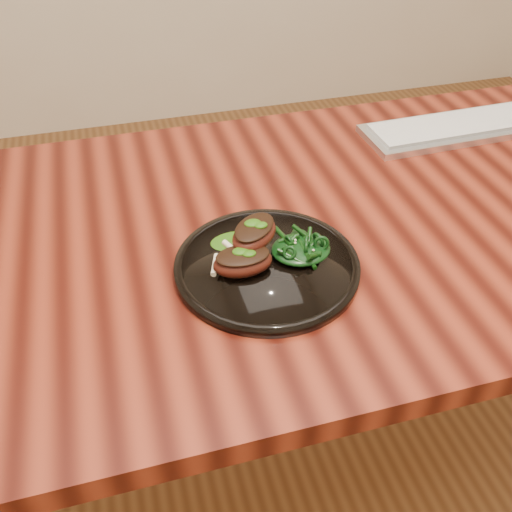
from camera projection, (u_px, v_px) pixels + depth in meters
The scene contains 7 objects.
desk at pixel (320, 251), 1.05m from camera, with size 1.60×0.80×0.75m.
plate at pixel (267, 266), 0.88m from camera, with size 0.29×0.29×0.02m.
lamb_chop_front at pixel (242, 261), 0.85m from camera, with size 0.10×0.07×0.04m.
lamb_chop_back at pixel (254, 233), 0.87m from camera, with size 0.11×0.11×0.04m.
herb_smear at pixel (235, 241), 0.91m from camera, with size 0.08×0.05×0.00m, color #1A4907.
greens_heap at pixel (301, 246), 0.88m from camera, with size 0.09×0.09×0.04m.
keyboard at pixel (464, 126), 1.24m from camera, with size 0.46×0.15×0.02m.
Camera 1 is at (-0.33, -0.76, 1.33)m, focal length 40.00 mm.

